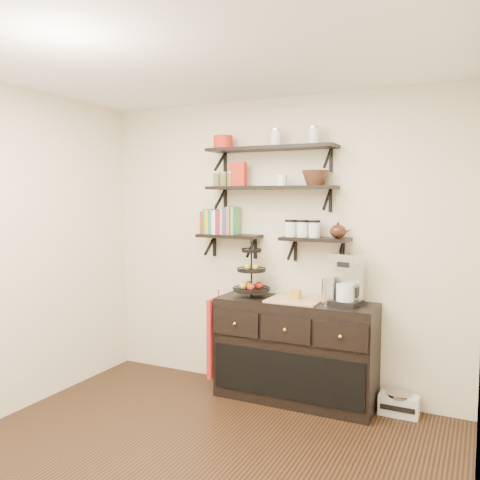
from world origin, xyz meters
name	(u,v)px	position (x,y,z in m)	size (l,w,h in m)	color
floor	(173,478)	(0.00, 0.00, 0.00)	(3.50, 3.50, 0.00)	black
ceiling	(168,47)	(0.00, 0.00, 2.70)	(3.50, 3.50, 0.02)	white
back_wall	(276,246)	(0.00, 1.75, 1.35)	(3.50, 0.02, 2.70)	beige
shelf_top	(271,149)	(0.00, 1.62, 2.23)	(1.20, 0.27, 0.23)	black
shelf_mid	(271,188)	(0.00, 1.62, 1.88)	(1.20, 0.27, 0.23)	black
shelf_low_left	(230,237)	(-0.42, 1.63, 1.43)	(0.60, 0.25, 0.23)	black
shelf_low_right	(315,240)	(0.42, 1.63, 1.43)	(0.60, 0.25, 0.23)	black
cookbooks	(221,222)	(-0.51, 1.63, 1.56)	(0.36, 0.15, 0.26)	red
glass_canisters	(302,230)	(0.30, 1.63, 1.51)	(0.32, 0.10, 0.13)	silver
sideboard	(295,351)	(0.28, 1.51, 0.45)	(1.40, 0.50, 0.92)	black
fruit_stand	(252,278)	(-0.14, 1.52, 1.07)	(0.33, 0.33, 0.49)	black
candle	(296,294)	(0.29, 1.51, 0.96)	(0.08, 0.08, 0.08)	#A57B26
coffee_maker	(347,280)	(0.73, 1.54, 1.11)	(0.27, 0.27, 0.44)	black
thermal_carafe	(328,291)	(0.58, 1.49, 1.01)	(0.11, 0.11, 0.22)	silver
apron	(217,336)	(-0.45, 1.41, 0.52)	(0.04, 0.31, 0.72)	#AD2512
radio	(399,404)	(1.16, 1.61, 0.09)	(0.32, 0.21, 0.19)	silver
recipe_box	(238,174)	(-0.33, 1.61, 2.01)	(0.16, 0.06, 0.22)	#B22314
walnut_bowl	(315,178)	(0.42, 1.61, 1.96)	(0.24, 0.24, 0.13)	black
ramekins	(282,180)	(0.11, 1.61, 1.95)	(0.09, 0.09, 0.10)	white
teapot	(338,230)	(0.62, 1.63, 1.52)	(0.19, 0.14, 0.14)	#391B11
red_pot	(223,142)	(-0.48, 1.61, 2.31)	(0.18, 0.18, 0.12)	#B22314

